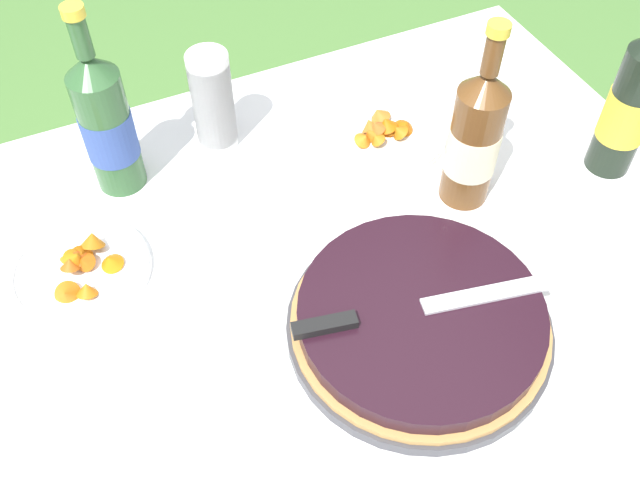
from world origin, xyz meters
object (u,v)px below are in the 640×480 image
serving_knife (402,310)px  snack_plate_right (385,132)px  snack_plate_near (80,268)px  juice_bottle_red (631,104)px  cup_stack (213,101)px  cider_bottle_green (106,124)px  berry_tart (420,320)px  cider_bottle_amber (474,139)px

serving_knife → snack_plate_right: bearing=76.0°
snack_plate_near → juice_bottle_red: bearing=-9.4°
serving_knife → snack_plate_right: serving_knife is taller
snack_plate_near → snack_plate_right: (0.57, 0.08, -0.00)m
cup_stack → snack_plate_right: bearing=-22.4°
cider_bottle_green → snack_plate_near: 0.23m
berry_tart → cider_bottle_green: size_ratio=1.13×
juice_bottle_red → snack_plate_near: (-0.89, 0.15, -0.12)m
cider_bottle_green → berry_tart: bearing=-57.3°
cup_stack → cider_bottle_amber: bearing=-41.7°
serving_knife → cup_stack: 0.51m
berry_tart → juice_bottle_red: 0.51m
juice_bottle_red → snack_plate_near: 0.91m
snack_plate_near → snack_plate_right: size_ratio=0.99×
serving_knife → cider_bottle_green: cider_bottle_green is taller
snack_plate_right → cider_bottle_green: bearing=168.7°
berry_tart → cider_bottle_green: cider_bottle_green is taller
cider_bottle_green → serving_knife: bearing=-59.5°
cup_stack → cider_bottle_green: (-0.18, -0.02, 0.03)m
serving_knife → cider_bottle_green: 0.56m
cider_bottle_green → snack_plate_near: (-0.11, -0.17, -0.11)m
cider_bottle_amber → juice_bottle_red: (0.27, -0.05, 0.01)m
cider_bottle_amber → snack_plate_right: 0.22m
cider_bottle_amber → serving_knife: bearing=-139.3°
juice_bottle_red → snack_plate_near: bearing=170.6°
cup_stack → juice_bottle_red: (0.60, -0.34, 0.04)m
serving_knife → snack_plate_right: 0.43m
cider_bottle_amber → juice_bottle_red: 0.27m
serving_knife → cider_bottle_green: (-0.28, 0.48, 0.06)m
cider_bottle_amber → snack_plate_near: 0.64m
cider_bottle_amber → cup_stack: bearing=138.3°
berry_tart → serving_knife: size_ratio=1.03×
berry_tart → snack_plate_near: (-0.42, 0.31, -0.01)m
snack_plate_right → cup_stack: bearing=157.6°
berry_tart → cider_bottle_amber: size_ratio=1.16×
berry_tart → snack_plate_near: size_ratio=1.76×
cider_bottle_green → juice_bottle_red: (0.78, -0.32, 0.01)m
berry_tart → cider_bottle_amber: cider_bottle_amber is taller
juice_bottle_red → snack_plate_near: juice_bottle_red is taller
cider_bottle_amber → snack_plate_right: bearing=106.2°
cider_bottle_amber → snack_plate_near: bearing=170.7°
cup_stack → snack_plate_right: 0.31m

